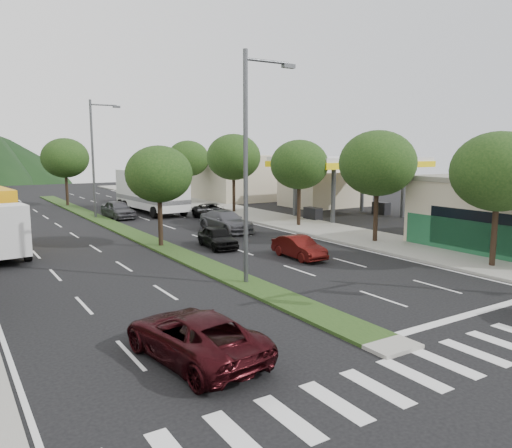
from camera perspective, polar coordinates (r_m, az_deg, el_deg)
ground at (r=16.22m, az=14.06°, el=-13.07°), size 160.00×160.00×0.00m
sidewalk_right at (r=42.83m, az=1.38°, el=0.72°), size 5.00×90.00×0.15m
median at (r=40.28m, az=-16.05°, el=-0.14°), size 1.60×56.00×0.12m
crosswalk at (r=15.02m, az=19.77°, el=-15.10°), size 19.00×2.20×0.01m
gas_canopy at (r=44.13m, az=10.69°, el=6.76°), size 12.20×8.20×5.25m
bldg_right_far at (r=62.39m, az=-2.97°, el=5.49°), size 10.00×16.00×5.20m
tree_r_a at (r=27.15m, az=25.98°, el=5.40°), size 4.60×4.60×6.63m
tree_r_b at (r=32.08m, az=13.73°, el=6.75°), size 4.80×4.80×6.94m
tree_r_c at (r=38.08m, az=4.98°, el=6.77°), size 4.40×4.40×6.48m
tree_r_d at (r=46.43m, az=-2.58°, el=7.64°), size 5.00×5.00×7.17m
tree_r_e at (r=55.33m, az=-7.77°, el=7.41°), size 4.60×4.60×6.71m
tree_med_near at (r=30.41m, az=-11.03°, el=5.60°), size 4.00×4.00×6.02m
tree_med_far at (r=55.41m, az=-20.99°, el=7.05°), size 4.80×4.80×6.94m
streetlight_near at (r=21.48m, az=-0.72°, el=7.69°), size 2.60×0.25×10.00m
streetlight_mid at (r=44.73m, az=-17.92°, el=7.72°), size 2.60×0.25×10.00m
suv_maroon at (r=14.52m, az=-7.09°, el=-12.55°), size 2.96×5.27×1.39m
car_queue_a at (r=30.21m, az=-4.42°, el=-1.50°), size 1.98×3.97×1.30m
car_queue_b at (r=36.10m, az=-3.47°, el=0.32°), size 2.42×5.29×1.50m
car_queue_c at (r=27.32m, az=4.93°, el=-2.67°), size 1.36×3.70×1.21m
car_queue_d at (r=42.46m, az=-4.96°, el=1.42°), size 2.53×4.91×1.33m
car_queue_e at (r=44.61m, az=-15.47°, el=1.62°), size 2.19×4.64×1.53m
car_queue_f at (r=54.47m, az=-14.05°, el=2.85°), size 2.18×5.16×1.49m
motorhome at (r=47.66m, az=-11.93°, el=3.77°), size 3.82×10.40×3.92m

